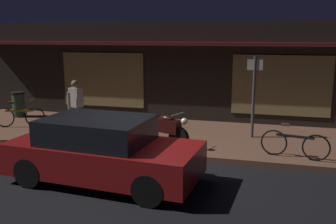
# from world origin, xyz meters

# --- Properties ---
(ground_plane) EXTENTS (60.00, 60.00, 0.00)m
(ground_plane) POSITION_xyz_m (0.00, 0.00, 0.00)
(ground_plane) COLOR black
(sidewalk_slab) EXTENTS (18.00, 4.00, 0.15)m
(sidewalk_slab) POSITION_xyz_m (0.00, 3.00, 0.07)
(sidewalk_slab) COLOR brown
(sidewalk_slab) RESTS_ON ground_plane
(storefront_building) EXTENTS (18.00, 3.30, 3.60)m
(storefront_building) POSITION_xyz_m (0.00, 6.39, 1.80)
(storefront_building) COLOR black
(storefront_building) RESTS_ON ground_plane
(motorcycle) EXTENTS (1.62, 0.82, 0.97)m
(motorcycle) POSITION_xyz_m (0.08, 1.69, 0.65)
(motorcycle) COLOR black
(motorcycle) RESTS_ON sidewalk_slab
(bicycle_parked) EXTENTS (1.60, 0.60, 0.91)m
(bicycle_parked) POSITION_xyz_m (-5.08, 2.50, 0.51)
(bicycle_parked) COLOR black
(bicycle_parked) RESTS_ON sidewalk_slab
(bicycle_extra) EXTENTS (1.64, 0.47, 0.91)m
(bicycle_extra) POSITION_xyz_m (3.49, 1.51, 0.51)
(bicycle_extra) COLOR black
(bicycle_extra) RESTS_ON sidewalk_slab
(person_photographer) EXTENTS (0.43, 0.61, 1.67)m
(person_photographer) POSITION_xyz_m (-2.82, 2.18, 1.03)
(person_photographer) COLOR #28232D
(person_photographer) RESTS_ON sidewalk_slab
(sign_post) EXTENTS (0.44, 0.09, 2.40)m
(sign_post) POSITION_xyz_m (2.40, 3.22, 1.51)
(sign_post) COLOR #47474C
(sign_post) RESTS_ON sidewalk_slab
(trash_bin) EXTENTS (0.48, 0.48, 0.93)m
(trash_bin) POSITION_xyz_m (-6.16, 3.91, 0.62)
(trash_bin) COLOR #2D4C33
(trash_bin) RESTS_ON sidewalk_slab
(parked_car_far) EXTENTS (4.23, 2.08, 1.42)m
(parked_car_far) POSITION_xyz_m (-0.59, -0.79, 0.70)
(parked_car_far) COLOR black
(parked_car_far) RESTS_ON ground_plane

